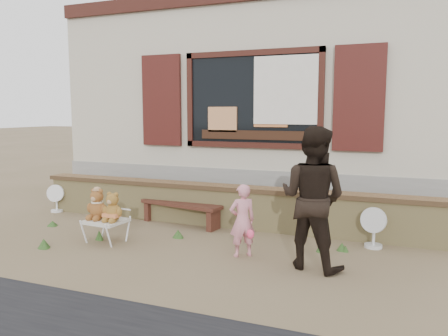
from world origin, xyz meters
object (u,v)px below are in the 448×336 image
at_px(teddy_bear_left, 98,203).
at_px(teddy_bear_right, 113,206).
at_px(folding_chair, 106,222).
at_px(bench, 181,208).
at_px(adult, 313,198).
at_px(child, 242,220).

bearing_deg(teddy_bear_left, teddy_bear_right, 0.00).
bearing_deg(folding_chair, teddy_bear_left, 180.00).
bearing_deg(bench, adult, -16.56).
relative_size(teddy_bear_left, teddy_bear_right, 1.06).
distance_m(bench, child, 1.84).
height_order(folding_chair, teddy_bear_left, teddy_bear_left).
height_order(teddy_bear_left, teddy_bear_right, teddy_bear_left).
distance_m(folding_chair, teddy_bear_right, 0.28).
bearing_deg(teddy_bear_right, folding_chair, -180.00).
relative_size(teddy_bear_right, adult, 0.25).
height_order(child, adult, adult).
xyz_separation_m(teddy_bear_left, adult, (3.02, 0.04, 0.29)).
distance_m(teddy_bear_left, adult, 3.04).
height_order(bench, teddy_bear_right, teddy_bear_right).
bearing_deg(teddy_bear_right, bench, 76.89).
xyz_separation_m(teddy_bear_left, teddy_bear_right, (0.28, -0.02, -0.01)).
height_order(bench, folding_chair, bench).
distance_m(bench, folding_chair, 1.36).
distance_m(folding_chair, child, 2.01).
xyz_separation_m(bench, adult, (2.34, -1.20, 0.57)).
bearing_deg(child, teddy_bear_left, -34.50).
bearing_deg(teddy_bear_right, child, 9.24).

